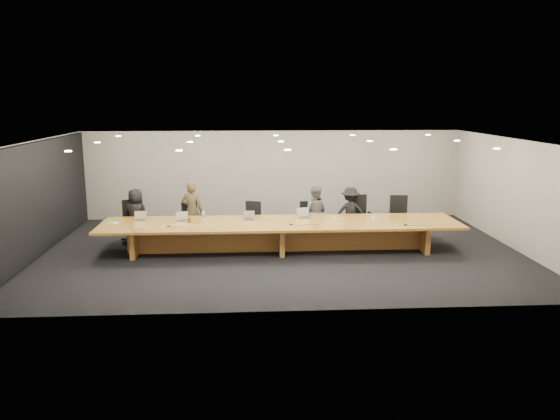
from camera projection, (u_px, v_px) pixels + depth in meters
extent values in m
plane|color=black|center=(281.00, 251.00, 13.86)|extent=(12.00, 12.00, 0.00)
cube|color=#B4AFA4|center=(273.00, 175.00, 17.49)|extent=(12.00, 0.02, 2.80)
cube|color=black|center=(37.00, 201.00, 13.22)|extent=(0.08, 7.84, 2.74)
cube|color=brown|center=(281.00, 223.00, 13.71)|extent=(9.00, 1.80, 0.06)
cube|color=brown|center=(281.00, 238.00, 13.79)|extent=(7.65, 0.15, 0.69)
cube|color=brown|center=(137.00, 240.00, 13.57)|extent=(0.12, 1.26, 0.69)
cube|color=brown|center=(281.00, 238.00, 13.79)|extent=(0.12, 1.26, 0.69)
cube|color=brown|center=(420.00, 236.00, 14.01)|extent=(0.12, 1.26, 0.69)
imported|color=black|center=(136.00, 215.00, 14.60)|extent=(0.81, 0.64, 1.45)
imported|color=#3C3420|center=(192.00, 211.00, 14.79)|extent=(0.66, 0.50, 1.62)
imported|color=#575759|center=(315.00, 212.00, 14.96)|extent=(0.87, 0.77, 1.48)
imported|color=black|center=(350.00, 213.00, 15.04)|extent=(0.96, 0.60, 1.42)
cylinder|color=#A8B8B5|center=(203.00, 216.00, 13.85)|extent=(0.09, 0.09, 0.24)
cylinder|color=brown|center=(189.00, 221.00, 13.64)|extent=(0.11, 0.11, 0.11)
cone|color=white|center=(334.00, 219.00, 13.92)|extent=(0.09, 0.09, 0.08)
cone|color=white|center=(374.00, 218.00, 13.99)|extent=(0.07, 0.07, 0.08)
cube|color=silver|center=(113.00, 223.00, 13.58)|extent=(0.30, 0.27, 0.01)
cube|color=green|center=(112.00, 222.00, 13.58)|extent=(0.17, 0.13, 0.02)
cube|color=#B9B9BE|center=(136.00, 229.00, 12.96)|extent=(0.19, 0.15, 0.03)
cone|color=black|center=(169.00, 226.00, 13.21)|extent=(0.12, 0.12, 0.03)
cone|color=black|center=(291.00, 224.00, 13.43)|extent=(0.13, 0.13, 0.03)
cone|color=black|center=(406.00, 225.00, 13.37)|extent=(0.15, 0.15, 0.03)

